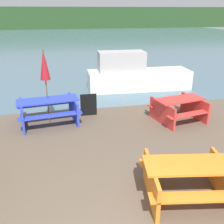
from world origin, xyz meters
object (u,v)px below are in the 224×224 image
at_px(picnic_table_orange, 188,177).
at_px(picnic_table_blue, 48,109).
at_px(picnic_table_red, 179,107).
at_px(signboard, 89,105).
at_px(boat, 135,75).
at_px(umbrella_crimson, 44,65).

height_order(picnic_table_orange, picnic_table_blue, picnic_table_blue).
height_order(picnic_table_red, picnic_table_blue, picnic_table_blue).
distance_m(picnic_table_blue, signboard, 1.40).
bearing_deg(picnic_table_red, signboard, 159.44).
distance_m(picnic_table_orange, boat, 7.54).
xyz_separation_m(picnic_table_orange, picnic_table_blue, (-2.65, 4.24, 0.03)).
distance_m(picnic_table_red, signboard, 3.02).
bearing_deg(picnic_table_orange, boat, 81.19).
distance_m(picnic_table_red, picnic_table_blue, 4.20).
relative_size(umbrella_crimson, signboard, 3.12).
height_order(picnic_table_blue, boat, boat).
xyz_separation_m(picnic_table_red, picnic_table_blue, (-4.15, 0.64, 0.04)).
xyz_separation_m(picnic_table_blue, umbrella_crimson, (-0.00, -0.00, 1.38)).
bearing_deg(umbrella_crimson, picnic_table_red, -8.82).
bearing_deg(boat, picnic_table_blue, -137.96).
bearing_deg(picnic_table_orange, signboard, 105.77).
height_order(picnic_table_orange, signboard, picnic_table_orange).
height_order(picnic_table_orange, boat, boat).
xyz_separation_m(picnic_table_orange, picnic_table_red, (1.51, 3.60, -0.01)).
bearing_deg(boat, signboard, -129.61).
xyz_separation_m(picnic_table_blue, signboard, (1.33, 0.41, -0.11)).
bearing_deg(signboard, picnic_table_orange, -74.23).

